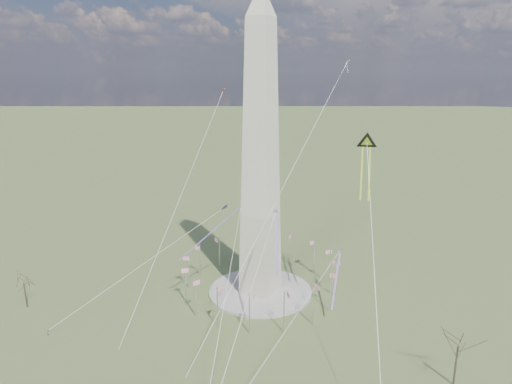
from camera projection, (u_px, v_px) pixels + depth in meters
The scene contains 14 objects.
ground at pixel (260, 292), 159.75m from camera, with size 2000.00×2000.00×0.00m, color #495A2D.
plaza at pixel (260, 291), 159.65m from camera, with size 36.00×36.00×0.80m, color #AEA99F.
washington_monument at pixel (261, 157), 147.42m from camera, with size 15.56×15.56×100.00m.
flagpole_ring at pixel (260, 273), 157.88m from camera, with size 54.40×54.40×13.00m.
tree_near at pixel (459, 344), 109.67m from camera, with size 9.21×9.21×16.12m.
tree_far at pixel (23, 281), 147.28m from camera, with size 7.36×7.36×12.88m.
person_west at pixel (48, 333), 133.51m from camera, with size 0.80×0.62×1.64m, color gray.
kite_delta_black at pixel (367, 146), 135.51m from camera, with size 10.47×20.11×16.40m.
kite_diamond_purple at pixel (225, 210), 173.01m from camera, with size 2.15×3.17×9.37m.
kite_streamer_left at pixel (276, 234), 127.17m from camera, with size 10.17×16.66×12.72m.
kite_streamer_mid at pixel (221, 223), 149.38m from camera, with size 12.27×21.16×16.01m.
kite_streamer_right at pixel (337, 271), 149.05m from camera, with size 5.75×19.00×13.24m.
kite_small_red at pixel (223, 91), 182.50m from camera, with size 1.05×1.73×4.05m.
kite_small_white at pixel (347, 63), 167.18m from camera, with size 1.30×2.06×4.63m.
Camera 1 is at (71.56, -126.51, 75.03)m, focal length 32.00 mm.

